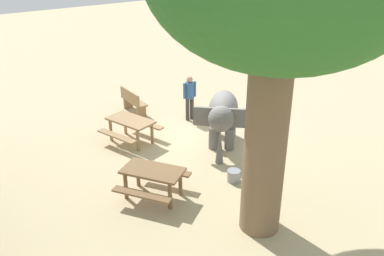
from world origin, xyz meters
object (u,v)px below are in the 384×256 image
Objects in this scene: elephant at (223,114)px; picnic_table_far at (131,125)px; feed_bucket at (234,176)px; person_handler at (190,95)px; picnic_table_near at (153,176)px; wooden_bench at (133,101)px.

elephant is 2.93m from picnic_table_far.
elephant reaches higher than picnic_table_far.
person_handler is at bearing -21.82° from feed_bucket.
picnic_table_near is 5.69× the size of feed_bucket.
person_handler is 0.79× the size of picnic_table_near.
wooden_bench is 2.47m from picnic_table_far.
wooden_bench is (1.81, 1.27, -0.48)m from person_handler.
person_handler is 2.27m from wooden_bench.
elephant is at bearing -33.17° from feed_bucket.
picnic_table_far is (1.96, 2.12, -0.48)m from elephant.
picnic_table_near and picnic_table_far have the same top height.
wooden_bench is at bearing -137.49° from person_handler.
elephant is 2.31m from feed_bucket.
picnic_table_near is at bearing 71.51° from feed_bucket.
wooden_bench reaches higher than picnic_table_near.
feed_bucket is at bearing 12.45° from elephant.
elephant is at bearing -102.56° from picnic_table_near.
elephant is 1.39× the size of person_handler.
picnic_table_near is at bearing -26.07° from elephant.
picnic_table_near is at bearing 144.71° from picnic_table_far.
picnic_table_near reaches higher than feed_bucket.
wooden_bench is at bearing -56.26° from picnic_table_near.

